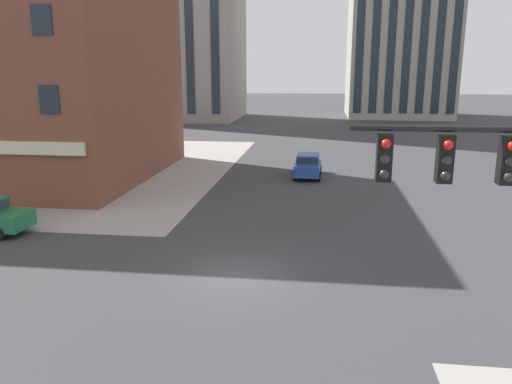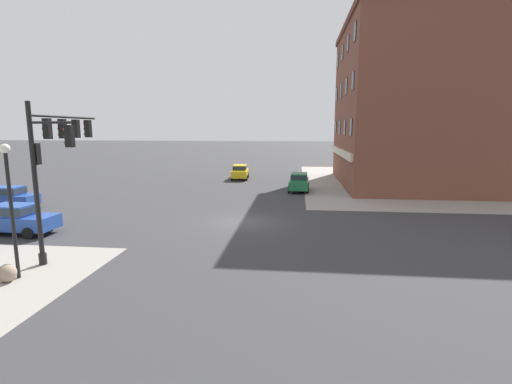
{
  "view_description": "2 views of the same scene",
  "coord_description": "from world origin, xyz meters",
  "px_view_note": "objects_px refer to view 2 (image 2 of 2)",
  "views": [
    {
      "loc": [
        2.91,
        -17.1,
        7.41
      ],
      "look_at": [
        0.06,
        5.24,
        1.97
      ],
      "focal_mm": 35.07,
      "sensor_mm": 36.0,
      "label": 1
    },
    {
      "loc": [
        23.05,
        3.27,
        5.84
      ],
      "look_at": [
        -0.44,
        0.7,
        1.87
      ],
      "focal_mm": 26.41,
      "sensor_mm": 36.0,
      "label": 2
    }
  ],
  "objects_px": {
    "car_main_northbound_far": "(5,197)",
    "car_cross_westbound": "(240,171)",
    "bollard_sphere_curb_a": "(7,273)",
    "traffic_signal_main": "(55,153)",
    "street_lamp_corner_near": "(10,195)",
    "car_main_southbound_far": "(299,181)",
    "car_cross_eastbound": "(15,218)"
  },
  "relations": [
    {
      "from": "traffic_signal_main",
      "to": "car_main_northbound_far",
      "type": "height_order",
      "value": "traffic_signal_main"
    },
    {
      "from": "street_lamp_corner_near",
      "to": "car_cross_westbound",
      "type": "xyz_separation_m",
      "value": [
        -30.48,
        4.26,
        -2.41
      ]
    },
    {
      "from": "street_lamp_corner_near",
      "to": "car_main_southbound_far",
      "type": "distance_m",
      "value": 25.38
    },
    {
      "from": "car_cross_eastbound",
      "to": "car_cross_westbound",
      "type": "relative_size",
      "value": 0.98
    },
    {
      "from": "car_cross_eastbound",
      "to": "car_main_northbound_far",
      "type": "bearing_deg",
      "value": -137.23
    },
    {
      "from": "bollard_sphere_curb_a",
      "to": "car_cross_westbound",
      "type": "height_order",
      "value": "car_cross_westbound"
    },
    {
      "from": "car_main_southbound_far",
      "to": "car_main_northbound_far",
      "type": "bearing_deg",
      "value": -63.41
    },
    {
      "from": "street_lamp_corner_near",
      "to": "car_cross_westbound",
      "type": "height_order",
      "value": "street_lamp_corner_near"
    },
    {
      "from": "car_main_northbound_far",
      "to": "street_lamp_corner_near",
      "type": "bearing_deg",
      "value": 40.91
    },
    {
      "from": "car_main_northbound_far",
      "to": "car_cross_eastbound",
      "type": "bearing_deg",
      "value": 42.77
    },
    {
      "from": "traffic_signal_main",
      "to": "car_cross_westbound",
      "type": "distance_m",
      "value": 28.31
    },
    {
      "from": "traffic_signal_main",
      "to": "car_main_northbound_far",
      "type": "bearing_deg",
      "value": -131.32
    },
    {
      "from": "bollard_sphere_curb_a",
      "to": "car_main_southbound_far",
      "type": "relative_size",
      "value": 0.16
    },
    {
      "from": "car_main_southbound_far",
      "to": "car_cross_westbound",
      "type": "relative_size",
      "value": 0.99
    },
    {
      "from": "car_cross_westbound",
      "to": "car_main_northbound_far",
      "type": "bearing_deg",
      "value": -38.21
    },
    {
      "from": "car_main_northbound_far",
      "to": "car_cross_westbound",
      "type": "bearing_deg",
      "value": 141.79
    },
    {
      "from": "traffic_signal_main",
      "to": "car_cross_westbound",
      "type": "bearing_deg",
      "value": 171.51
    },
    {
      "from": "traffic_signal_main",
      "to": "car_cross_eastbound",
      "type": "height_order",
      "value": "traffic_signal_main"
    },
    {
      "from": "bollard_sphere_curb_a",
      "to": "car_main_southbound_far",
      "type": "height_order",
      "value": "car_main_southbound_far"
    },
    {
      "from": "bollard_sphere_curb_a",
      "to": "car_cross_eastbound",
      "type": "distance_m",
      "value": 7.8
    },
    {
      "from": "car_main_northbound_far",
      "to": "car_cross_westbound",
      "type": "distance_m",
      "value": 23.6
    },
    {
      "from": "car_cross_eastbound",
      "to": "bollard_sphere_curb_a",
      "type": "bearing_deg",
      "value": 36.12
    },
    {
      "from": "bollard_sphere_curb_a",
      "to": "street_lamp_corner_near",
      "type": "bearing_deg",
      "value": 157.85
    },
    {
      "from": "car_main_northbound_far",
      "to": "traffic_signal_main",
      "type": "bearing_deg",
      "value": 48.68
    },
    {
      "from": "street_lamp_corner_near",
      "to": "car_cross_eastbound",
      "type": "height_order",
      "value": "street_lamp_corner_near"
    },
    {
      "from": "street_lamp_corner_near",
      "to": "car_main_southbound_far",
      "type": "height_order",
      "value": "street_lamp_corner_near"
    },
    {
      "from": "bollard_sphere_curb_a",
      "to": "car_main_northbound_far",
      "type": "height_order",
      "value": "car_main_northbound_far"
    },
    {
      "from": "traffic_signal_main",
      "to": "car_main_southbound_far",
      "type": "distance_m",
      "value": 23.1
    },
    {
      "from": "traffic_signal_main",
      "to": "car_cross_westbound",
      "type": "xyz_separation_m",
      "value": [
        -27.74,
        4.14,
        -3.86
      ]
    },
    {
      "from": "car_main_northbound_far",
      "to": "car_cross_eastbound",
      "type": "xyz_separation_m",
      "value": [
        6.04,
        5.59,
        0.0
      ]
    },
    {
      "from": "traffic_signal_main",
      "to": "street_lamp_corner_near",
      "type": "bearing_deg",
      "value": -2.48
    },
    {
      "from": "bollard_sphere_curb_a",
      "to": "car_cross_westbound",
      "type": "distance_m",
      "value": 31.2
    }
  ]
}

